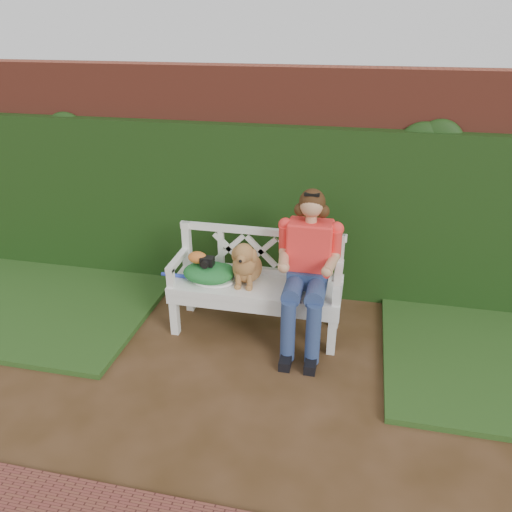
# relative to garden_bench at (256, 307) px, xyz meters

# --- Properties ---
(ground) EXTENTS (60.00, 60.00, 0.00)m
(ground) POSITION_rel_garden_bench_xyz_m (0.04, -0.86, -0.24)
(ground) COLOR #392410
(brick_wall) EXTENTS (10.00, 0.30, 2.20)m
(brick_wall) POSITION_rel_garden_bench_xyz_m (0.04, 1.04, 0.86)
(brick_wall) COLOR brown
(brick_wall) RESTS_ON ground
(ivy_hedge) EXTENTS (10.00, 0.18, 1.70)m
(ivy_hedge) POSITION_rel_garden_bench_xyz_m (0.04, 0.82, 0.61)
(ivy_hedge) COLOR #19340E
(ivy_hedge) RESTS_ON ground
(grass_left) EXTENTS (2.60, 2.00, 0.05)m
(grass_left) POSITION_rel_garden_bench_xyz_m (-2.36, 0.04, -0.21)
(grass_left) COLOR #173312
(grass_left) RESTS_ON ground
(garden_bench) EXTENTS (1.61, 0.68, 0.48)m
(garden_bench) POSITION_rel_garden_bench_xyz_m (0.00, 0.00, 0.00)
(garden_bench) COLOR white
(garden_bench) RESTS_ON ground
(seated_woman) EXTENTS (0.65, 0.81, 1.32)m
(seated_woman) POSITION_rel_garden_bench_xyz_m (0.45, -0.02, 0.42)
(seated_woman) COLOR #FB6363
(seated_woman) RESTS_ON ground
(dog) EXTENTS (0.36, 0.44, 0.42)m
(dog) POSITION_rel_garden_bench_xyz_m (-0.09, 0.01, 0.45)
(dog) COLOR olive
(dog) RESTS_ON garden_bench
(tennis_racket) EXTENTS (0.72, 0.31, 0.03)m
(tennis_racket) POSITION_rel_garden_bench_xyz_m (-0.41, -0.03, 0.26)
(tennis_racket) COLOR silver
(tennis_racket) RESTS_ON garden_bench
(green_bag) EXTENTS (0.49, 0.40, 0.16)m
(green_bag) POSITION_rel_garden_bench_xyz_m (-0.42, -0.02, 0.32)
(green_bag) COLOR #288632
(green_bag) RESTS_ON garden_bench
(camera_item) EXTENTS (0.12, 0.09, 0.08)m
(camera_item) POSITION_rel_garden_bench_xyz_m (-0.43, -0.04, 0.44)
(camera_item) COLOR black
(camera_item) RESTS_ON green_bag
(baseball_glove) EXTENTS (0.18, 0.14, 0.11)m
(baseball_glove) POSITION_rel_garden_bench_xyz_m (-0.52, -0.02, 0.45)
(baseball_glove) COLOR #C76626
(baseball_glove) RESTS_ON green_bag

